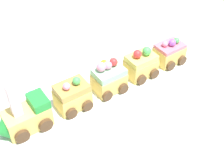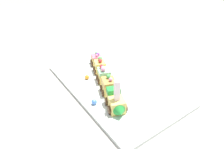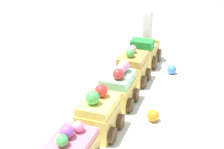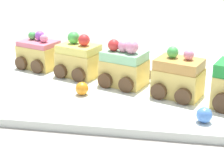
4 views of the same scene
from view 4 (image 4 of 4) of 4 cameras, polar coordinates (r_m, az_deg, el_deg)
The scene contains 8 objects.
ground_plane at distance 0.64m, azimuth 4.91°, elevation -2.08°, with size 10.00×10.00×0.00m, color gray.
display_board at distance 0.64m, azimuth 4.93°, elevation -1.58°, with size 0.63×0.35×0.01m, color silver.
cake_car_caramel at distance 0.58m, azimuth 10.08°, elevation -0.46°, with size 0.08×0.08×0.08m.
cake_car_mint at distance 0.61m, azimuth 1.87°, elevation 1.17°, with size 0.08×0.08×0.08m.
cake_car_lemon at distance 0.66m, azimuth -5.07°, elevation 2.32°, with size 0.08×0.08×0.08m.
cake_car_strawberry at distance 0.71m, azimuth -11.04°, elevation 3.13°, with size 0.08×0.08×0.07m.
gumball_blue at distance 0.50m, azimuth 13.88°, elevation -6.00°, with size 0.02×0.02×0.02m, color #4C84E0.
gumball_orange at distance 0.58m, azimuth -4.60°, elevation -2.14°, with size 0.02×0.02×0.02m, color orange.
Camera 4 is at (0.05, -0.59, 0.23)m, focal length 60.00 mm.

